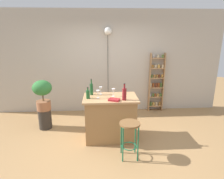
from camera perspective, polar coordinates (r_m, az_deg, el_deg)
The scene contains 15 objects.
ground at distance 4.25m, azimuth -0.22°, elevation -15.42°, with size 12.00×12.00×0.00m, color #A37A4C.
back_wall at distance 5.63m, azimuth -1.41°, elevation 7.74°, with size 6.40×0.10×2.80m, color #BCB2A3.
kitchen_counter at distance 4.29m, azimuth -0.46°, elevation -8.00°, with size 1.11×0.70×0.93m.
bar_stool at distance 3.66m, azimuth 5.03°, elevation -11.76°, with size 0.37×0.37×0.68m.
spice_shelf at distance 5.82m, azimuth 12.48°, elevation 1.92°, with size 0.41×0.15×1.66m.
plant_stool at distance 5.06m, azimuth -18.45°, elevation -7.91°, with size 0.30×0.30×0.47m, color #2D2823.
potted_plant at distance 4.84m, azimuth -19.13°, elevation -0.86°, with size 0.44×0.39×0.71m.
bottle_soda_blue at distance 4.26m, azimuth -5.84°, elevation 0.19°, with size 0.07×0.07×0.34m.
bottle_sauce_amber at distance 3.92m, azimuth 3.52°, elevation -1.23°, with size 0.08×0.08×0.34m.
bottle_vinegar at distance 4.04m, azimuth -6.85°, elevation -1.33°, with size 0.07×0.07×0.24m.
wine_glass_left at distance 4.14m, azimuth 0.38°, elevation -0.38°, with size 0.07×0.07×0.16m.
wine_glass_center at distance 4.05m, azimuth -4.01°, elevation -0.82°, with size 0.07×0.07×0.16m.
wine_glass_right at distance 4.29m, azimuth -3.23°, elevation 0.17°, with size 0.07×0.07×0.16m.
cookbook at distance 3.91m, azimuth 0.61°, elevation -2.91°, with size 0.21×0.15×0.04m, color maroon.
pendant_globe_light at distance 5.46m, azimuth -1.22°, elevation 15.82°, with size 0.20×0.20×2.33m.
Camera 1 is at (-0.21, -3.61, 2.22)m, focal length 32.21 mm.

